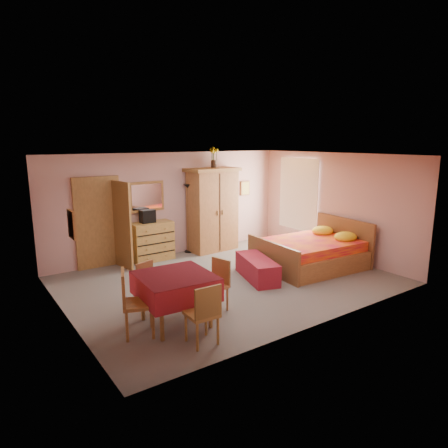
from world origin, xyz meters
TOP-DOWN VIEW (x-y plane):
  - floor at (0.00, 0.00)m, footprint 6.50×6.50m
  - ceiling at (0.00, 0.00)m, footprint 6.50×6.50m
  - wall_back at (0.00, 2.50)m, footprint 6.50×0.10m
  - wall_front at (0.00, -2.50)m, footprint 6.50×0.10m
  - wall_left at (-3.25, 0.00)m, footprint 0.10×5.00m
  - wall_right at (3.25, 0.00)m, footprint 0.10×5.00m
  - doorway at (-1.90, 2.47)m, footprint 1.06×0.12m
  - window at (3.21, 1.20)m, footprint 0.08×1.40m
  - picture_left at (-3.22, -0.60)m, footprint 0.04×0.32m
  - picture_back at (2.35, 2.47)m, footprint 0.30×0.04m
  - chest_of_drawers at (-0.68, 2.27)m, footprint 1.01×0.51m
  - wall_mirror at (-0.68, 2.48)m, footprint 0.93×0.12m
  - stereo at (-0.76, 2.28)m, footprint 0.34×0.25m
  - floor_lamp at (0.41, 2.36)m, footprint 0.28×0.28m
  - wardrobe at (1.05, 2.18)m, footprint 1.44×0.81m
  - sunflower_vase at (1.16, 2.28)m, footprint 0.22×0.22m
  - bed at (2.07, -0.34)m, footprint 2.41×1.96m
  - bench at (0.56, -0.27)m, footprint 0.89×1.45m
  - dining_table at (-1.86, -1.17)m, footprint 1.20×1.20m
  - chair_south at (-1.85, -1.93)m, footprint 0.43×0.43m
  - chair_north at (-1.92, -0.40)m, footprint 0.47×0.47m
  - chair_west at (-2.49, -1.18)m, footprint 0.60×0.60m
  - chair_east at (-1.09, -1.10)m, footprint 0.49×0.49m

SIDE VIEW (x-z plane):
  - floor at x=0.00m, z-range 0.00..0.00m
  - bench at x=0.56m, z-range 0.00..0.45m
  - chair_north at x=-1.92m, z-range 0.00..0.82m
  - dining_table at x=-1.86m, z-range 0.00..0.82m
  - chair_east at x=-1.09m, z-range 0.00..0.89m
  - chair_south at x=-1.85m, z-range 0.00..0.92m
  - chest_of_drawers at x=-0.68m, z-range 0.00..0.95m
  - chair_west at x=-2.49m, z-range 0.00..1.02m
  - bed at x=2.07m, z-range 0.00..1.06m
  - floor_lamp at x=0.41m, z-range 0.00..1.79m
  - doorway at x=-1.90m, z-range -0.05..2.10m
  - wardrobe at x=1.05m, z-range 0.00..2.19m
  - stereo at x=-0.76m, z-range 0.95..1.26m
  - wall_back at x=0.00m, z-range 0.00..2.60m
  - wall_front at x=0.00m, z-range 0.00..2.60m
  - wall_left at x=-3.25m, z-range 0.00..2.60m
  - wall_right at x=3.25m, z-range 0.00..2.60m
  - window at x=3.21m, z-range 0.48..2.42m
  - picture_back at x=2.35m, z-range 1.35..1.75m
  - wall_mirror at x=-0.68m, z-range 1.18..1.92m
  - picture_left at x=-3.22m, z-range 1.49..1.91m
  - sunflower_vase at x=1.16m, z-range 2.19..2.72m
  - ceiling at x=0.00m, z-range 2.60..2.60m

